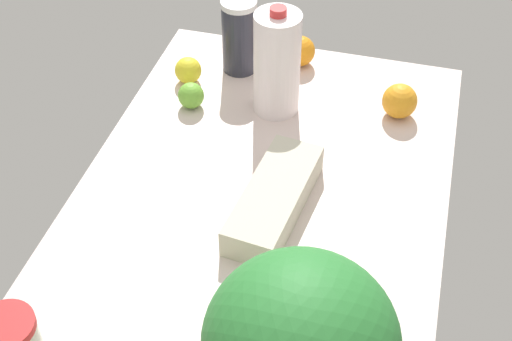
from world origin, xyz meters
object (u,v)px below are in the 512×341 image
object	(u,v)px
shaker_bottle	(239,36)
lemon_loose	(188,70)
lime_beside_bowl	(191,95)
orange_by_jug	(400,101)
egg_carton	(274,200)
milk_jug	(277,63)
orange_far_back	(300,51)

from	to	relation	value
shaker_bottle	lemon_loose	size ratio (longest dim) A/B	2.91
shaker_bottle	lime_beside_bowl	world-z (taller)	shaker_bottle
lime_beside_bowl	orange_by_jug	distance (cm)	48.69
egg_carton	lime_beside_bowl	size ratio (longest dim) A/B	4.93
milk_jug	orange_far_back	xyz separation A→B (cm)	(19.34, -1.42, -8.76)
lime_beside_bowl	orange_far_back	size ratio (longest dim) A/B	0.81
lime_beside_bowl	orange_by_jug	xyz separation A→B (cm)	(9.35, -47.77, 0.97)
egg_carton	lemon_loose	size ratio (longest dim) A/B	4.65
shaker_bottle	lime_beside_bowl	size ratio (longest dim) A/B	3.09
lime_beside_bowl	milk_jug	bearing A→B (deg)	-76.72
lemon_loose	orange_by_jug	distance (cm)	51.71
lime_beside_bowl	orange_by_jug	world-z (taller)	orange_by_jug
shaker_bottle	orange_by_jug	xyz separation A→B (cm)	(-8.68, -41.00, -5.57)
lemon_loose	orange_far_back	bearing A→B (deg)	-59.54
milk_jug	orange_by_jug	size ratio (longest dim) A/B	3.29
lemon_loose	shaker_bottle	bearing A→B (deg)	-50.87
egg_carton	shaker_bottle	bearing A→B (deg)	30.49
egg_carton	orange_by_jug	xyz separation A→B (cm)	(37.94, -20.46, 0.88)
shaker_bottle	orange_by_jug	bearing A→B (deg)	-101.95
shaker_bottle	lemon_loose	xyz separation A→B (cm)	(-8.71, 10.70, -6.35)
lime_beside_bowl	orange_far_back	xyz separation A→B (cm)	(23.95, -20.95, 0.75)
egg_carton	milk_jug	xyz separation A→B (cm)	(33.19, 7.78, 9.42)
egg_carton	lemon_loose	bearing A→B (deg)	46.21
egg_carton	lime_beside_bowl	world-z (taller)	egg_carton
orange_far_back	orange_by_jug	xyz separation A→B (cm)	(-14.60, -26.82, 0.22)
shaker_bottle	milk_jug	distance (cm)	18.76
orange_by_jug	orange_far_back	bearing A→B (deg)	61.43
lemon_loose	lime_beside_bowl	bearing A→B (deg)	-157.13
lemon_loose	orange_by_jug	bearing A→B (deg)	-89.97
egg_carton	lemon_loose	distance (cm)	49.12
orange_by_jug	shaker_bottle	bearing A→B (deg)	78.05
egg_carton	orange_by_jug	distance (cm)	43.11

